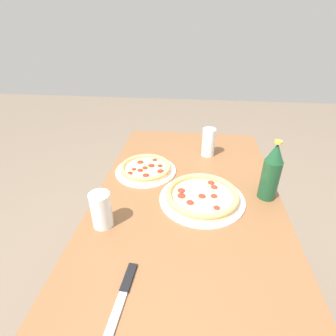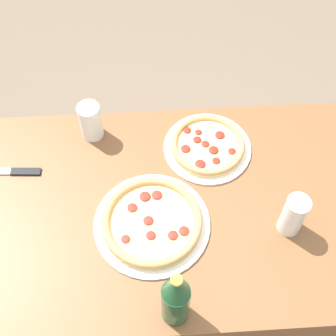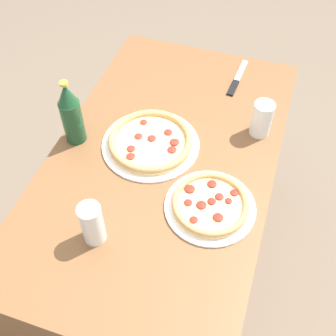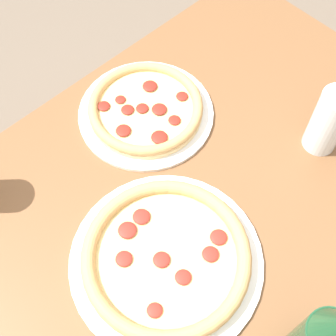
% 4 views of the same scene
% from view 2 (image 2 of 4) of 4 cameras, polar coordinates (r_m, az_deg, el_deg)
% --- Properties ---
extents(ground_plane, '(8.00, 8.00, 0.00)m').
position_cam_2_polar(ground_plane, '(2.08, -0.41, -14.62)').
color(ground_plane, '#6B5B4C').
extents(table, '(1.28, 0.75, 0.74)m').
position_cam_2_polar(table, '(1.73, -0.48, -10.66)').
color(table, brown).
rests_on(table, ground_plane).
extents(pizza_veggie, '(0.34, 0.34, 0.04)m').
position_cam_2_polar(pizza_veggie, '(1.35, -1.98, -6.56)').
color(pizza_veggie, white).
rests_on(pizza_veggie, table).
extents(pizza_pepperoni, '(0.28, 0.28, 0.04)m').
position_cam_2_polar(pizza_pepperoni, '(1.50, 4.84, 2.73)').
color(pizza_pepperoni, white).
rests_on(pizza_pepperoni, table).
extents(glass_orange_juice, '(0.07, 0.07, 0.13)m').
position_cam_2_polar(glass_orange_juice, '(1.52, -9.40, 5.57)').
color(glass_orange_juice, white).
rests_on(glass_orange_juice, table).
extents(glass_lemonade, '(0.07, 0.07, 0.15)m').
position_cam_2_polar(glass_lemonade, '(1.35, 15.01, -5.64)').
color(glass_lemonade, white).
rests_on(glass_lemonade, table).
extents(beer_bottle, '(0.07, 0.07, 0.25)m').
position_cam_2_polar(beer_bottle, '(1.16, 0.95, -15.63)').
color(beer_bottle, '#194728').
rests_on(beer_bottle, table).
extents(knife, '(0.23, 0.04, 0.01)m').
position_cam_2_polar(knife, '(1.54, -19.02, -0.42)').
color(knife, black).
rests_on(knife, table).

